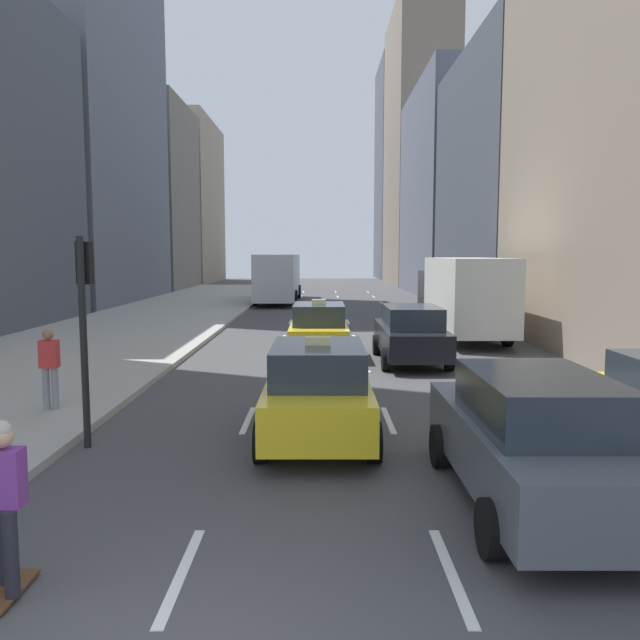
% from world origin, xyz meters
% --- Properties ---
extents(sidewalk_left, '(8.00, 66.00, 0.15)m').
position_xyz_m(sidewalk_left, '(-7.00, 27.00, 0.07)').
color(sidewalk_left, '#ADAAA3').
rests_on(sidewalk_left, ground).
extents(lane_markings, '(5.72, 56.00, 0.01)m').
position_xyz_m(lane_markings, '(2.60, 23.00, 0.01)').
color(lane_markings, white).
rests_on(lane_markings, ground).
extents(building_row_left, '(6.00, 76.73, 33.52)m').
position_xyz_m(building_row_left, '(-14.00, 34.42, 13.60)').
color(building_row_left, slate).
rests_on(building_row_left, ground).
extents(building_row_right, '(6.00, 87.68, 31.75)m').
position_xyz_m(building_row_right, '(12.00, 42.53, 13.08)').
color(building_row_right, slate).
rests_on(building_row_right, ground).
extents(taxi_second, '(2.02, 4.40, 1.87)m').
position_xyz_m(taxi_second, '(1.20, 6.77, 0.88)').
color(taxi_second, yellow).
rests_on(taxi_second, ground).
extents(taxi_third, '(2.02, 4.40, 1.87)m').
position_xyz_m(taxi_third, '(1.20, 15.66, 0.88)').
color(taxi_third, yellow).
rests_on(taxi_third, ground).
extents(sedan_black_near, '(2.02, 4.67, 1.74)m').
position_xyz_m(sedan_black_near, '(4.00, 14.63, 0.89)').
color(sedan_black_near, black).
rests_on(sedan_black_near, ground).
extents(sedan_silver_behind, '(2.02, 4.74, 1.80)m').
position_xyz_m(sedan_silver_behind, '(4.00, 3.74, 0.91)').
color(sedan_silver_behind, '#565B66').
rests_on(sedan_silver_behind, ground).
extents(city_bus, '(2.80, 11.61, 3.25)m').
position_xyz_m(city_bus, '(-1.61, 38.75, 1.79)').
color(city_bus, silver).
rests_on(city_bus, ground).
extents(box_truck, '(2.58, 8.40, 3.15)m').
position_xyz_m(box_truck, '(6.80, 20.13, 1.71)').
color(box_truck, '#262628').
rests_on(box_truck, ground).
extents(skateboarder, '(0.36, 0.80, 1.75)m').
position_xyz_m(skateboarder, '(-1.77, 1.58, 0.96)').
color(skateboarder, brown).
rests_on(skateboarder, ground).
extents(pedestrian_mid_block, '(0.36, 0.22, 1.65)m').
position_xyz_m(pedestrian_mid_block, '(-4.25, 8.30, 1.07)').
color(pedestrian_mid_block, gray).
rests_on(pedestrian_mid_block, sidewalk_left).
extents(traffic_light_pole, '(0.24, 0.42, 3.60)m').
position_xyz_m(traffic_light_pole, '(-2.75, 6.34, 2.41)').
color(traffic_light_pole, black).
rests_on(traffic_light_pole, ground).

